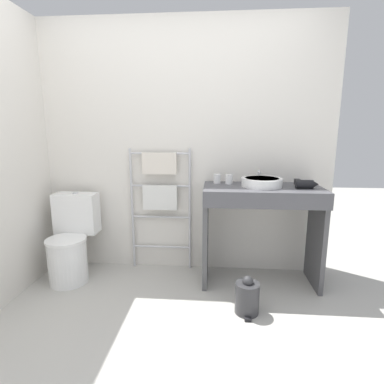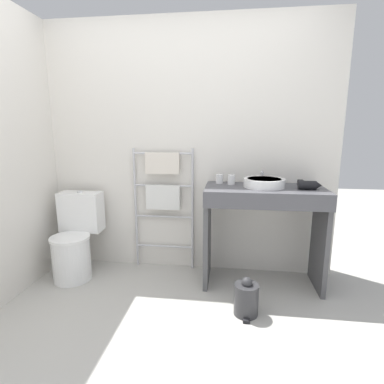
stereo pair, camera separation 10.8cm
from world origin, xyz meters
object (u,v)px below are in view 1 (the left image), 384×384
object	(u,v)px
towel_radiator	(160,190)
hair_dryer	(305,184)
toilet	(71,242)
cup_near_wall	(217,179)
sink_basin	(262,182)
cup_near_edge	(229,179)
trash_bin	(247,297)

from	to	relation	value
towel_radiator	hair_dryer	distance (m)	1.32
towel_radiator	toilet	bearing A→B (deg)	-161.67
toilet	cup_near_wall	distance (m)	1.48
toilet	sink_basin	xyz separation A→B (m)	(1.74, 0.08, 0.58)
towel_radiator	cup_near_edge	bearing A→B (deg)	-8.09
toilet	hair_dryer	world-z (taller)	hair_dryer
cup_near_edge	trash_bin	distance (m)	1.02
toilet	trash_bin	size ratio (longest dim) A/B	2.64
sink_basin	trash_bin	world-z (taller)	sink_basin
sink_basin	toilet	bearing A→B (deg)	-177.51
sink_basin	trash_bin	xyz separation A→B (m)	(-0.15, -0.52, -0.80)
toilet	towel_radiator	distance (m)	0.96
hair_dryer	trash_bin	bearing A→B (deg)	-137.27
sink_basin	cup_near_wall	world-z (taller)	cup_near_wall
towel_radiator	trash_bin	size ratio (longest dim) A/B	4.01
towel_radiator	hair_dryer	xyz separation A→B (m)	(1.29, -0.24, 0.12)
sink_basin	cup_near_wall	size ratio (longest dim) A/B	4.21
trash_bin	towel_radiator	bearing A→B (deg)	138.13
toilet	towel_radiator	world-z (taller)	towel_radiator
toilet	cup_near_edge	distance (m)	1.58
towel_radiator	trash_bin	bearing A→B (deg)	-41.87
towel_radiator	sink_basin	distance (m)	0.96
trash_bin	sink_basin	bearing A→B (deg)	73.95
towel_radiator	hair_dryer	world-z (taller)	towel_radiator
sink_basin	cup_near_wall	xyz separation A→B (m)	(-0.39, 0.13, 0.00)
cup_near_edge	hair_dryer	world-z (taller)	cup_near_edge
toilet	sink_basin	size ratio (longest dim) A/B	2.25
sink_basin	cup_near_edge	size ratio (longest dim) A/B	4.08
sink_basin	trash_bin	distance (m)	0.97
toilet	cup_near_wall	world-z (taller)	cup_near_wall
cup_near_edge	hair_dryer	bearing A→B (deg)	-13.39
cup_near_edge	sink_basin	bearing A→B (deg)	-18.92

